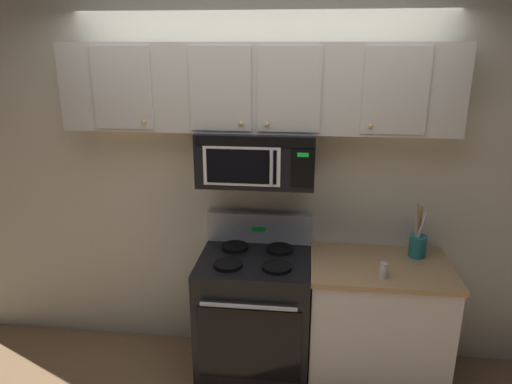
{
  "coord_description": "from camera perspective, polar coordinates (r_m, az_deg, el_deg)",
  "views": [
    {
      "loc": [
        0.33,
        -2.41,
        2.28
      ],
      "look_at": [
        0.0,
        0.49,
        1.35
      ],
      "focal_mm": 32.36,
      "sensor_mm": 36.0,
      "label": 1
    }
  ],
  "objects": [
    {
      "name": "over_range_microwave",
      "position": [
        3.05,
        0.1,
        4.32
      ],
      "size": [
        0.76,
        0.43,
        0.35
      ],
      "color": "black"
    },
    {
      "name": "salt_shaker",
      "position": [
        3.0,
        15.48,
        -9.34
      ],
      "size": [
        0.05,
        0.05,
        0.1
      ],
      "color": "white",
      "rests_on": "counter_segment"
    },
    {
      "name": "utensil_crock_teal",
      "position": [
        3.33,
        19.36,
        -6.04
      ],
      "size": [
        0.11,
        0.11,
        0.4
      ],
      "color": "teal",
      "rests_on": "counter_segment"
    },
    {
      "name": "counter_segment",
      "position": [
        3.41,
        14.56,
        -15.35
      ],
      "size": [
        0.93,
        0.65,
        0.9
      ],
      "color": "silver",
      "rests_on": "ground_plane"
    },
    {
      "name": "back_wall",
      "position": [
        3.35,
        0.59,
        1.54
      ],
      "size": [
        5.2,
        0.1,
        2.7
      ],
      "primitive_type": "cube",
      "color": "silver",
      "rests_on": "ground_plane"
    },
    {
      "name": "upper_cabinets",
      "position": [
        3.01,
        0.18,
        12.82
      ],
      "size": [
        2.5,
        0.36,
        0.55
      ],
      "color": "#BCB7AD"
    },
    {
      "name": "stove_range",
      "position": [
        3.38,
        -0.13,
        -14.76
      ],
      "size": [
        0.76,
        0.69,
        1.12
      ],
      "color": "black",
      "rests_on": "ground_plane"
    }
  ]
}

